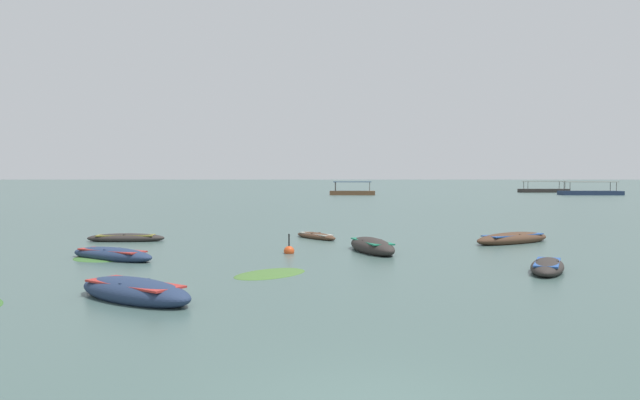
{
  "coord_description": "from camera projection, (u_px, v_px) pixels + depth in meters",
  "views": [
    {
      "loc": [
        -0.57,
        -7.61,
        3.01
      ],
      "look_at": [
        -1.04,
        47.32,
        0.98
      ],
      "focal_mm": 33.82,
      "sensor_mm": 36.0,
      "label": 1
    }
  ],
  "objects": [
    {
      "name": "rowboat_2",
      "position": [
        135.0,
        291.0,
        14.79
      ],
      "size": [
        3.86,
        3.24,
        0.68
      ],
      "color": "navy",
      "rests_on": "ground"
    },
    {
      "name": "mountain_1",
      "position": [
        176.0,
        144.0,
        2627.32
      ],
      "size": [
        791.87,
        791.87,
        300.07
      ],
      "primitive_type": "cone",
      "color": "#4C5B56",
      "rests_on": "ground"
    },
    {
      "name": "mountain_2",
      "position": [
        329.0,
        104.0,
        2256.7
      ],
      "size": [
        1902.34,
        1902.34,
        559.35
      ],
      "primitive_type": "cone",
      "color": "slate",
      "rests_on": "ground"
    },
    {
      "name": "weed_patch_3",
      "position": [
        111.0,
        257.0,
        22.8
      ],
      "size": [
        3.19,
        3.42,
        0.14
      ],
      "primitive_type": "ellipsoid",
      "rotation": [
        0.0,
        0.0,
        1.35
      ],
      "color": "#38662D",
      "rests_on": "ground"
    },
    {
      "name": "rowboat_6",
      "position": [
        316.0,
        236.0,
        29.8
      ],
      "size": [
        2.43,
        3.0,
        0.38
      ],
      "color": "#4C3323",
      "rests_on": "ground"
    },
    {
      "name": "mountain_3",
      "position": [
        588.0,
        145.0,
        2349.92
      ],
      "size": [
        764.48,
        764.48,
        263.16
      ],
      "primitive_type": "cone",
      "color": "slate",
      "rests_on": "ground"
    },
    {
      "name": "rowboat_1",
      "position": [
        547.0,
        267.0,
        19.27
      ],
      "size": [
        2.17,
        3.31,
        0.5
      ],
      "color": "#2D2826",
      "rests_on": "ground"
    },
    {
      "name": "rowboat_3",
      "position": [
        126.0,
        238.0,
        28.55
      ],
      "size": [
        3.69,
        1.19,
        0.47
      ],
      "color": "#2D2826",
      "rests_on": "ground"
    },
    {
      "name": "ground_plane",
      "position": [
        325.0,
        179.0,
        1506.63
      ],
      "size": [
        6000.0,
        6000.0,
        0.0
      ],
      "primitive_type": "plane",
      "color": "#425B56"
    },
    {
      "name": "rowboat_5",
      "position": [
        112.0,
        255.0,
        22.16
      ],
      "size": [
        3.96,
        2.87,
        0.56
      ],
      "color": "navy",
      "rests_on": "ground"
    },
    {
      "name": "ferry_0",
      "position": [
        590.0,
        192.0,
        105.11
      ],
      "size": [
        10.48,
        3.63,
        2.54
      ],
      "color": "navy",
      "rests_on": "ground"
    },
    {
      "name": "weed_patch_2",
      "position": [
        270.0,
        274.0,
        18.8
      ],
      "size": [
        2.97,
        3.19,
        0.14
      ],
      "primitive_type": "ellipsoid",
      "rotation": [
        0.0,
        0.0,
        2.49
      ],
      "color": "#477033",
      "rests_on": "ground"
    },
    {
      "name": "rowboat_4",
      "position": [
        372.0,
        246.0,
        24.43
      ],
      "size": [
        2.25,
        4.09,
        0.72
      ],
      "color": "#2D2826",
      "rests_on": "ground"
    },
    {
      "name": "rowboat_0",
      "position": [
        513.0,
        239.0,
        27.76
      ],
      "size": [
        4.49,
        3.52,
        0.62
      ],
      "color": "#4C3323",
      "rests_on": "ground"
    },
    {
      "name": "mooring_buoy",
      "position": [
        289.0,
        251.0,
        23.93
      ],
      "size": [
        0.43,
        0.43,
        0.91
      ],
      "color": "#DB4C1E",
      "rests_on": "ground"
    },
    {
      "name": "ferry_2",
      "position": [
        352.0,
        192.0,
        105.08
      ],
      "size": [
        8.0,
        3.03,
        2.54
      ],
      "color": "brown",
      "rests_on": "ground"
    },
    {
      "name": "ferry_1",
      "position": [
        544.0,
        190.0,
        123.56
      ],
      "size": [
        9.97,
        3.43,
        2.54
      ],
      "color": "#2D2826",
      "rests_on": "ground"
    }
  ]
}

